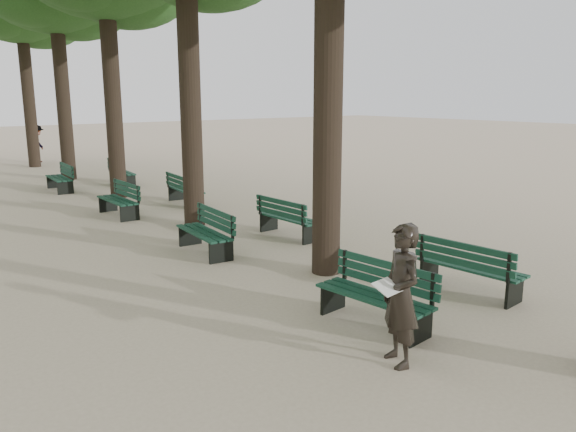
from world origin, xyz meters
TOP-DOWN VIEW (x-y plane):
  - ground at (0.00, 0.00)m, footprint 120.00×120.00m
  - bench_left_0 at (0.37, 0.72)m, footprint 0.74×1.85m
  - bench_left_1 at (0.37, 5.52)m, footprint 0.75×1.85m
  - bench_left_2 at (0.37, 10.20)m, footprint 0.59×1.81m
  - bench_left_3 at (0.37, 15.43)m, footprint 0.69×1.83m
  - bench_right_0 at (2.63, 0.67)m, footprint 0.71×1.84m
  - bench_right_1 at (2.63, 5.52)m, footprint 0.61×1.81m
  - bench_right_2 at (2.63, 10.58)m, footprint 0.78×1.85m
  - bench_right_3 at (2.63, 15.49)m, footprint 0.77×1.85m
  - man_with_map at (-0.24, -0.27)m, footprint 0.73×0.79m
  - pedestrian_b at (2.12, 24.66)m, footprint 0.91×1.20m

SIDE VIEW (x-z plane):
  - ground at x=0.00m, z-range 0.00..0.00m
  - bench_left_0 at x=0.37m, z-range -0.19..0.73m
  - bench_left_1 at x=0.37m, z-range -0.19..0.73m
  - bench_left_2 at x=0.37m, z-range -0.19..0.73m
  - bench_left_3 at x=0.37m, z-range -0.19..0.73m
  - bench_right_0 at x=2.63m, z-range -0.19..0.73m
  - bench_right_1 at x=2.63m, z-range -0.19..0.73m
  - bench_right_2 at x=2.63m, z-range -0.19..0.73m
  - bench_right_3 at x=2.63m, z-range -0.19..0.73m
  - man_with_map at x=-0.24m, z-range 0.00..1.78m
  - pedestrian_b at x=2.12m, z-range 0.00..1.82m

